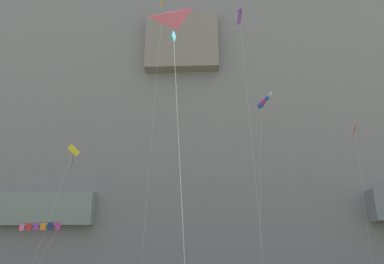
{
  "coord_description": "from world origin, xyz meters",
  "views": [
    {
      "loc": [
        3.79,
        -1.31,
        3.21
      ],
      "look_at": [
        2.5,
        26.78,
        13.25
      ],
      "focal_mm": 34.1,
      "sensor_mm": 36.0,
      "label": 1
    }
  ],
  "objects_px": {
    "kite_delta_upper_left": "(177,46)",
    "kite_diamond_mid_right": "(163,4)",
    "kite_windsock_high_center": "(263,103)",
    "kite_diamond_low_left": "(240,21)",
    "kite_diamond_high_left": "(356,139)",
    "kite_diamond_far_left": "(71,158)",
    "kite_banner_low_right": "(39,228)"
  },
  "relations": [
    {
      "from": "kite_diamond_mid_right",
      "to": "kite_diamond_high_left",
      "type": "bearing_deg",
      "value": 10.42
    },
    {
      "from": "kite_delta_upper_left",
      "to": "kite_diamond_far_left",
      "type": "height_order",
      "value": "kite_diamond_far_left"
    },
    {
      "from": "kite_diamond_low_left",
      "to": "kite_delta_upper_left",
      "type": "bearing_deg",
      "value": -104.49
    },
    {
      "from": "kite_diamond_mid_right",
      "to": "kite_diamond_high_left",
      "type": "xyz_separation_m",
      "value": [
        21.52,
        3.96,
        -15.72
      ]
    },
    {
      "from": "kite_windsock_high_center",
      "to": "kite_diamond_mid_right",
      "type": "xyz_separation_m",
      "value": [
        -10.15,
        4.8,
        15.06
      ]
    },
    {
      "from": "kite_windsock_high_center",
      "to": "kite_diamond_low_left",
      "type": "height_order",
      "value": "kite_diamond_low_left"
    },
    {
      "from": "kite_delta_upper_left",
      "to": "kite_diamond_low_left",
      "type": "height_order",
      "value": "kite_diamond_low_left"
    },
    {
      "from": "kite_diamond_low_left",
      "to": "kite_diamond_far_left",
      "type": "xyz_separation_m",
      "value": [
        -16.82,
        3.9,
        -12.63
      ]
    },
    {
      "from": "kite_diamond_mid_right",
      "to": "kite_banner_low_right",
      "type": "xyz_separation_m",
      "value": [
        -8.0,
        -6.86,
        -26.17
      ]
    },
    {
      "from": "kite_delta_upper_left",
      "to": "kite_diamond_high_left",
      "type": "height_order",
      "value": "kite_diamond_high_left"
    },
    {
      "from": "kite_diamond_low_left",
      "to": "kite_diamond_high_left",
      "type": "xyz_separation_m",
      "value": [
        13.09,
        9.0,
        -9.39
      ]
    },
    {
      "from": "kite_delta_upper_left",
      "to": "kite_diamond_low_left",
      "type": "bearing_deg",
      "value": 75.51
    },
    {
      "from": "kite_windsock_high_center",
      "to": "kite_diamond_mid_right",
      "type": "relative_size",
      "value": 0.51
    },
    {
      "from": "kite_diamond_mid_right",
      "to": "kite_diamond_low_left",
      "type": "bearing_deg",
      "value": -30.88
    },
    {
      "from": "kite_banner_low_right",
      "to": "kite_diamond_high_left",
      "type": "bearing_deg",
      "value": 20.12
    },
    {
      "from": "kite_windsock_high_center",
      "to": "kite_diamond_mid_right",
      "type": "height_order",
      "value": "kite_diamond_mid_right"
    },
    {
      "from": "kite_delta_upper_left",
      "to": "kite_windsock_high_center",
      "type": "bearing_deg",
      "value": 70.62
    },
    {
      "from": "kite_windsock_high_center",
      "to": "kite_diamond_low_left",
      "type": "distance_m",
      "value": 8.91
    },
    {
      "from": "kite_banner_low_right",
      "to": "kite_windsock_high_center",
      "type": "bearing_deg",
      "value": 6.47
    },
    {
      "from": "kite_delta_upper_left",
      "to": "kite_diamond_mid_right",
      "type": "xyz_separation_m",
      "value": [
        -3.91,
        22.55,
        20.4
      ]
    },
    {
      "from": "kite_diamond_low_left",
      "to": "kite_diamond_high_left",
      "type": "distance_m",
      "value": 18.45
    },
    {
      "from": "kite_windsock_high_center",
      "to": "kite_diamond_low_left",
      "type": "xyz_separation_m",
      "value": [
        -1.72,
        -0.24,
        8.74
      ]
    },
    {
      "from": "kite_diamond_high_left",
      "to": "kite_banner_low_right",
      "type": "bearing_deg",
      "value": -159.88
    },
    {
      "from": "kite_diamond_low_left",
      "to": "kite_banner_low_right",
      "type": "xyz_separation_m",
      "value": [
        -16.43,
        -1.82,
        -19.84
      ]
    },
    {
      "from": "kite_diamond_high_left",
      "to": "kite_windsock_high_center",
      "type": "bearing_deg",
      "value": -142.4
    },
    {
      "from": "kite_diamond_far_left",
      "to": "kite_diamond_high_left",
      "type": "height_order",
      "value": "kite_diamond_high_left"
    },
    {
      "from": "kite_windsock_high_center",
      "to": "kite_delta_upper_left",
      "type": "relative_size",
      "value": 1.45
    },
    {
      "from": "kite_delta_upper_left",
      "to": "kite_diamond_low_left",
      "type": "xyz_separation_m",
      "value": [
        4.52,
        17.51,
        14.07
      ]
    },
    {
      "from": "kite_delta_upper_left",
      "to": "kite_diamond_mid_right",
      "type": "distance_m",
      "value": 30.66
    },
    {
      "from": "kite_banner_low_right",
      "to": "kite_diamond_far_left",
      "type": "distance_m",
      "value": 9.21
    },
    {
      "from": "kite_diamond_high_left",
      "to": "kite_delta_upper_left",
      "type": "bearing_deg",
      "value": -123.61
    },
    {
      "from": "kite_windsock_high_center",
      "to": "kite_diamond_high_left",
      "type": "bearing_deg",
      "value": 37.6
    }
  ]
}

